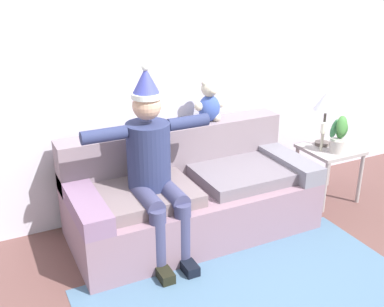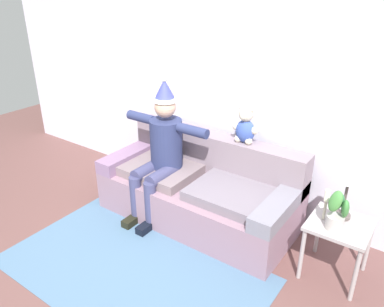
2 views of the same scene
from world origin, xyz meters
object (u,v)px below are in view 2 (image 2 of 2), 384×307
object	(u,v)px
table_lamp	(350,173)
potted_plant	(337,212)
person_seated	(161,149)
teddy_bear	(245,127)
side_table	(339,232)
candle_tall	(326,201)
couch	(200,189)

from	to	relation	value
table_lamp	potted_plant	size ratio (longest dim) A/B	1.43
person_seated	teddy_bear	size ratio (longest dim) A/B	3.93
teddy_bear	side_table	xyz separation A→B (m)	(1.12, -0.38, -0.57)
candle_tall	person_seated	bearing A→B (deg)	-178.05
couch	table_lamp	distance (m)	1.57
teddy_bear	side_table	bearing A→B (deg)	-18.80
person_seated	couch	bearing A→B (deg)	23.60
side_table	couch	bearing A→B (deg)	176.40
couch	side_table	world-z (taller)	couch
person_seated	potted_plant	xyz separation A→B (m)	(1.82, -0.03, -0.06)
potted_plant	candle_tall	world-z (taller)	potted_plant
teddy_bear	person_seated	bearing A→B (deg)	-147.78
couch	teddy_bear	xyz separation A→B (m)	(0.34, 0.29, 0.70)
side_table	table_lamp	xyz separation A→B (m)	(-0.02, 0.10, 0.50)
teddy_bear	candle_tall	size ratio (longest dim) A/B	1.38
potted_plant	candle_tall	xyz separation A→B (m)	(-0.12, 0.09, 0.02)
table_lamp	couch	bearing A→B (deg)	-179.76
couch	side_table	bearing A→B (deg)	-3.60
teddy_bear	potted_plant	bearing A→B (deg)	-23.92
person_seated	potted_plant	size ratio (longest dim) A/B	4.01
couch	side_table	xyz separation A→B (m)	(1.46, -0.09, 0.12)
couch	potted_plant	world-z (taller)	potted_plant
side_table	potted_plant	xyz separation A→B (m)	(-0.02, -0.11, 0.25)
candle_tall	teddy_bear	bearing A→B (deg)	157.77
couch	teddy_bear	bearing A→B (deg)	40.43
couch	potted_plant	distance (m)	1.49
person_seated	table_lamp	size ratio (longest dim) A/B	2.80
person_seated	candle_tall	world-z (taller)	person_seated
candle_tall	table_lamp	bearing A→B (deg)	45.16
table_lamp	potted_plant	xyz separation A→B (m)	(-0.00, -0.20, -0.26)
table_lamp	candle_tall	bearing A→B (deg)	-134.84
teddy_bear	candle_tall	distance (m)	1.10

